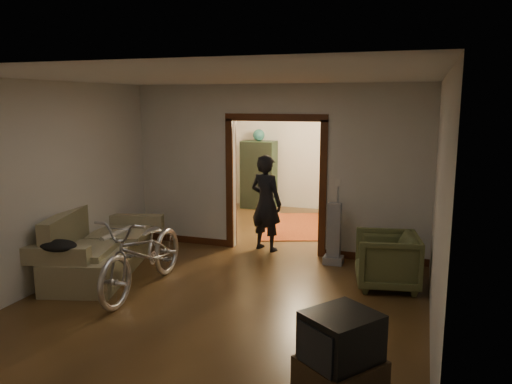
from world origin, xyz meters
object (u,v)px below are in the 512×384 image
at_px(bicycle, 144,252).
at_px(desk, 355,199).
at_px(locker, 259,175).
at_px(armchair, 387,260).
at_px(person, 266,203).
at_px(sofa, 99,241).

bearing_deg(bicycle, desk, 67.05).
distance_m(locker, desk, 2.34).
distance_m(armchair, person, 2.42).
height_order(bicycle, armchair, bicycle).
bearing_deg(locker, person, -68.72).
bearing_deg(sofa, bicycle, -37.60).
height_order(armchair, locker, locker).
relative_size(sofa, armchair, 2.53).
height_order(sofa, bicycle, bicycle).
distance_m(sofa, locker, 5.18).
height_order(sofa, locker, locker).
relative_size(armchair, person, 0.51).
relative_size(armchair, desk, 0.81).
relative_size(sofa, bicycle, 1.04).
bearing_deg(bicycle, person, 65.34).
bearing_deg(person, locker, -50.75).
bearing_deg(armchair, person, -128.91).
bearing_deg(locker, armchair, -51.98).
distance_m(armchair, desk, 4.29).
height_order(sofa, person, person).
bearing_deg(desk, sofa, -103.33).
bearing_deg(person, armchair, 170.36).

